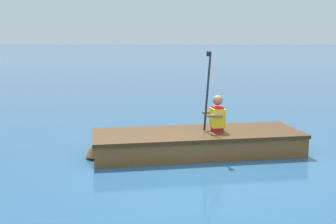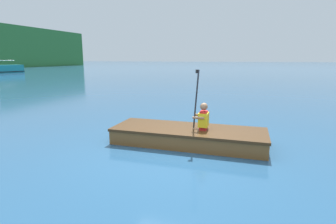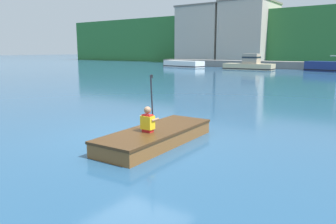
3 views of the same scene
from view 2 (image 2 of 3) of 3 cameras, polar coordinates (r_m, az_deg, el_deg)
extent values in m
plane|color=navy|center=(5.45, 0.60, -9.44)|extent=(300.00, 300.00, 0.00)
cylinder|color=silver|center=(41.77, -32.49, 9.45)|extent=(3.23, 0.79, 0.07)
cube|color=brown|center=(6.13, 4.43, -5.22)|extent=(1.32, 3.51, 0.37)
cube|color=#432A13|center=(6.09, 4.45, -3.82)|extent=(1.36, 3.55, 0.06)
cube|color=#432A13|center=(6.09, 4.45, -3.91)|extent=(1.08, 3.01, 0.02)
cone|color=brown|center=(6.67, -9.66, -3.79)|extent=(0.43, 0.43, 0.33)
cube|color=brown|center=(6.05, 6.86, -4.18)|extent=(1.13, 0.20, 0.03)
cube|color=red|center=(5.97, 7.74, -1.82)|extent=(0.25, 0.17, 0.42)
cube|color=yellow|center=(5.96, 7.74, -1.63)|extent=(0.30, 0.22, 0.32)
sphere|color=#997051|center=(5.90, 7.82, 1.17)|extent=(0.17, 0.17, 0.17)
cylinder|color=#997051|center=(6.11, 7.16, -0.68)|extent=(0.07, 0.26, 0.06)
cylinder|color=#997051|center=(5.82, 6.64, -1.28)|extent=(0.07, 0.26, 0.06)
cylinder|color=#232328|center=(5.91, 6.14, 2.74)|extent=(0.04, 0.13, 1.32)
cylinder|color=black|center=(5.84, 6.27, 8.78)|extent=(0.05, 0.05, 0.08)
camera|label=1|loc=(3.14, -91.68, -1.23)|focal=45.00mm
camera|label=3|loc=(11.49, 44.34, 9.96)|focal=35.00mm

